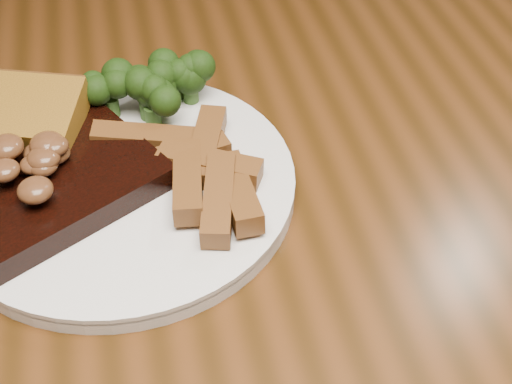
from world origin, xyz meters
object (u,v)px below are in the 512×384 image
(dining_table, at_px, (246,291))
(garlic_bread, at_px, (12,133))
(plate, at_px, (122,186))
(steak, at_px, (45,184))
(potato_wedges, at_px, (192,166))
(chair_far, at_px, (177,83))

(dining_table, distance_m, garlic_bread, 0.24)
(dining_table, relative_size, plate, 5.82)
(dining_table, xyz_separation_m, plate, (-0.09, 0.05, 0.10))
(steak, distance_m, potato_wedges, 0.11)
(chair_far, bearing_deg, steak, 74.11)
(dining_table, xyz_separation_m, potato_wedges, (-0.03, 0.04, 0.12))
(plate, bearing_deg, garlic_bread, 142.53)
(garlic_bread, bearing_deg, chair_far, 88.32)
(plate, height_order, steak, steak)
(chair_far, xyz_separation_m, potato_wedges, (-0.04, -0.52, 0.29))
(chair_far, relative_size, garlic_bread, 7.35)
(steak, bearing_deg, plate, -24.65)
(dining_table, xyz_separation_m, garlic_bread, (-0.17, 0.11, 0.12))
(chair_far, xyz_separation_m, garlic_bread, (-0.18, -0.45, 0.29))
(potato_wedges, bearing_deg, plate, 172.05)
(dining_table, distance_m, plate, 0.14)
(garlic_bread, relative_size, potato_wedges, 1.13)
(garlic_bread, bearing_deg, potato_wedges, -7.63)
(dining_table, bearing_deg, potato_wedges, 129.90)
(plate, distance_m, potato_wedges, 0.06)
(steak, xyz_separation_m, garlic_bread, (-0.03, 0.07, 0.00))
(plate, bearing_deg, steak, -175.92)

